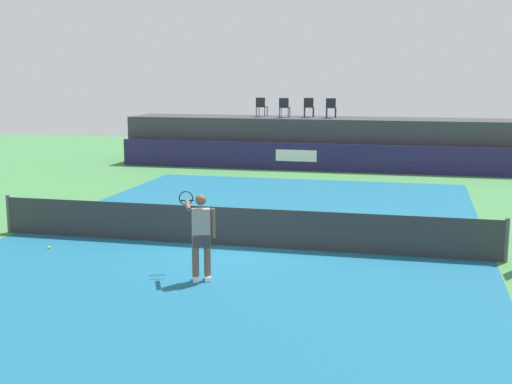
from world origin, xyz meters
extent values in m
plane|color=#3D7A42|center=(0.00, 3.00, 0.00)|extent=(48.00, 48.00, 0.00)
cube|color=#16597A|center=(0.00, 0.00, 0.00)|extent=(12.00, 22.00, 0.00)
cube|color=#231E4C|center=(0.00, 13.50, 0.60)|extent=(18.00, 0.20, 1.20)
cube|color=white|center=(-0.93, 13.39, 0.66)|extent=(1.80, 0.02, 0.50)
cube|color=#38383D|center=(0.00, 15.30, 1.10)|extent=(18.00, 2.80, 2.20)
cylinder|color=#1E232D|center=(-2.71, 15.59, 2.42)|extent=(0.04, 0.04, 0.44)
cylinder|color=#1E232D|center=(-3.11, 15.63, 2.42)|extent=(0.04, 0.04, 0.44)
cylinder|color=#1E232D|center=(-2.75, 15.19, 2.42)|extent=(0.04, 0.04, 0.44)
cylinder|color=#1E232D|center=(-3.15, 15.23, 2.42)|extent=(0.04, 0.04, 0.44)
cube|color=#1E232D|center=(-2.93, 15.41, 2.66)|extent=(0.48, 0.48, 0.03)
cube|color=#1E232D|center=(-2.95, 15.20, 2.88)|extent=(0.44, 0.06, 0.42)
cylinder|color=#1E232D|center=(-1.59, 15.29, 2.42)|extent=(0.04, 0.04, 0.44)
cylinder|color=#1E232D|center=(-1.99, 15.29, 2.42)|extent=(0.04, 0.04, 0.44)
cylinder|color=#1E232D|center=(-1.58, 14.89, 2.42)|extent=(0.04, 0.04, 0.44)
cylinder|color=#1E232D|center=(-1.99, 14.89, 2.42)|extent=(0.04, 0.04, 0.44)
cube|color=#1E232D|center=(-1.79, 15.09, 2.66)|extent=(0.44, 0.44, 0.03)
cube|color=#1E232D|center=(-1.78, 14.88, 2.88)|extent=(0.44, 0.03, 0.42)
cylinder|color=#1E232D|center=(-0.55, 15.79, 2.42)|extent=(0.04, 0.04, 0.44)
cylinder|color=#1E232D|center=(-0.96, 15.76, 2.42)|extent=(0.04, 0.04, 0.44)
cylinder|color=#1E232D|center=(-0.53, 15.39, 2.42)|extent=(0.04, 0.04, 0.44)
cylinder|color=#1E232D|center=(-0.93, 15.36, 2.42)|extent=(0.04, 0.04, 0.44)
cube|color=#1E232D|center=(-0.74, 15.57, 2.66)|extent=(0.47, 0.47, 0.03)
cube|color=#1E232D|center=(-0.73, 15.37, 2.88)|extent=(0.44, 0.05, 0.42)
cylinder|color=#1E232D|center=(0.51, 15.50, 2.42)|extent=(0.04, 0.04, 0.44)
cylinder|color=#1E232D|center=(0.11, 15.49, 2.42)|extent=(0.04, 0.04, 0.44)
cylinder|color=#1E232D|center=(0.53, 15.10, 2.42)|extent=(0.04, 0.04, 0.44)
cylinder|color=#1E232D|center=(0.12, 15.08, 2.42)|extent=(0.04, 0.04, 0.44)
cube|color=#1E232D|center=(0.32, 15.29, 2.66)|extent=(0.45, 0.45, 0.03)
cube|color=#1E232D|center=(0.32, 15.08, 2.88)|extent=(0.44, 0.04, 0.42)
cube|color=#2D2D2D|center=(0.00, 0.00, 0.47)|extent=(12.40, 0.02, 0.95)
cylinder|color=#4C4C51|center=(-6.20, 0.00, 0.50)|extent=(0.10, 0.10, 1.00)
cylinder|color=#4C4C51|center=(6.20, 0.00, 0.50)|extent=(0.10, 0.10, 1.00)
cube|color=white|center=(0.18, -2.84, 0.05)|extent=(0.21, 0.29, 0.10)
cylinder|color=brown|center=(0.18, -2.84, 0.51)|extent=(0.14, 0.14, 0.82)
cube|color=white|center=(-0.04, -2.93, 0.05)|extent=(0.21, 0.29, 0.10)
cylinder|color=brown|center=(-0.04, -2.93, 0.51)|extent=(0.14, 0.14, 0.82)
cube|color=#333338|center=(0.07, -2.89, 0.84)|extent=(0.40, 0.33, 0.24)
cube|color=gray|center=(0.07, -2.89, 1.20)|extent=(0.41, 0.32, 0.56)
sphere|color=brown|center=(0.07, -2.89, 1.66)|extent=(0.22, 0.22, 0.22)
cylinder|color=brown|center=(0.29, -2.80, 1.18)|extent=(0.09, 0.09, 0.60)
cylinder|color=brown|center=(-0.26, -2.73, 1.50)|extent=(0.31, 0.59, 0.14)
cylinder|color=black|center=(-0.42, -2.34, 1.53)|extent=(0.29, 0.14, 0.03)
torus|color=black|center=(-0.53, -2.07, 1.53)|extent=(0.29, 0.14, 0.30)
sphere|color=#D8EA33|center=(-4.28, -1.32, 0.04)|extent=(0.07, 0.07, 0.07)
camera|label=1|loc=(4.23, -15.48, 4.09)|focal=47.64mm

